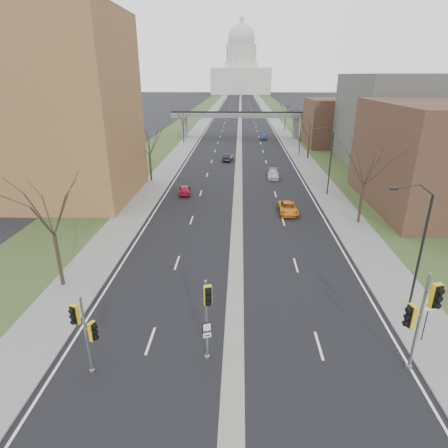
# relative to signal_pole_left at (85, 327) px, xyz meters

# --- Properties ---
(ground) EXTENTS (700.00, 700.00, 0.00)m
(ground) POSITION_rel_signal_pole_left_xyz_m (7.43, 0.86, -3.10)
(ground) COLOR black
(ground) RESTS_ON ground
(road_surface) EXTENTS (20.00, 600.00, 0.01)m
(road_surface) POSITION_rel_signal_pole_left_xyz_m (7.43, 150.86, -3.09)
(road_surface) COLOR black
(road_surface) RESTS_ON ground
(median_strip) EXTENTS (1.20, 600.00, 0.02)m
(median_strip) POSITION_rel_signal_pole_left_xyz_m (7.43, 150.86, -3.10)
(median_strip) COLOR gray
(median_strip) RESTS_ON ground
(sidewalk_right) EXTENTS (4.00, 600.00, 0.12)m
(sidewalk_right) POSITION_rel_signal_pole_left_xyz_m (19.43, 150.86, -3.04)
(sidewalk_right) COLOR gray
(sidewalk_right) RESTS_ON ground
(sidewalk_left) EXTENTS (4.00, 600.00, 0.12)m
(sidewalk_left) POSITION_rel_signal_pole_left_xyz_m (-4.57, 150.86, -3.04)
(sidewalk_left) COLOR gray
(sidewalk_left) RESTS_ON ground
(grass_verge_right) EXTENTS (8.00, 600.00, 0.10)m
(grass_verge_right) POSITION_rel_signal_pole_left_xyz_m (25.43, 150.86, -3.05)
(grass_verge_right) COLOR #2F4620
(grass_verge_right) RESTS_ON ground
(grass_verge_left) EXTENTS (8.00, 600.00, 0.10)m
(grass_verge_left) POSITION_rel_signal_pole_left_xyz_m (-10.57, 150.86, -3.05)
(grass_verge_left) COLOR #2F4620
(grass_verge_left) RESTS_ON ground
(apartment_building) EXTENTS (25.00, 16.00, 22.00)m
(apartment_building) POSITION_rel_signal_pole_left_xyz_m (-18.57, 30.86, 7.90)
(apartment_building) COLOR olive
(apartment_building) RESTS_ON ground
(commercial_block_near) EXTENTS (16.00, 20.00, 12.00)m
(commercial_block_near) POSITION_rel_signal_pole_left_xyz_m (31.43, 28.86, 2.90)
(commercial_block_near) COLOR brown
(commercial_block_near) RESTS_ON ground
(commercial_block_mid) EXTENTS (18.00, 22.00, 15.00)m
(commercial_block_mid) POSITION_rel_signal_pole_left_xyz_m (35.43, 52.86, 4.40)
(commercial_block_mid) COLOR #5D5B55
(commercial_block_mid) RESTS_ON ground
(commercial_block_far) EXTENTS (14.00, 14.00, 10.00)m
(commercial_block_far) POSITION_rel_signal_pole_left_xyz_m (29.43, 70.86, 1.90)
(commercial_block_far) COLOR brown
(commercial_block_far) RESTS_ON ground
(pedestrian_bridge) EXTENTS (34.00, 3.00, 6.45)m
(pedestrian_bridge) POSITION_rel_signal_pole_left_xyz_m (7.43, 80.86, 1.75)
(pedestrian_bridge) COLOR slate
(pedestrian_bridge) RESTS_ON ground
(capitol) EXTENTS (48.00, 42.00, 55.75)m
(capitol) POSITION_rel_signal_pole_left_xyz_m (7.43, 320.86, 15.50)
(capitol) COLOR beige
(capitol) RESTS_ON ground
(streetlight_near) EXTENTS (2.61, 0.20, 8.70)m
(streetlight_near) POSITION_rel_signal_pole_left_xyz_m (18.42, 6.86, 3.85)
(streetlight_near) COLOR black
(streetlight_near) RESTS_ON sidewalk_right
(streetlight_mid) EXTENTS (2.61, 0.20, 8.70)m
(streetlight_mid) POSITION_rel_signal_pole_left_xyz_m (18.42, 32.86, 3.85)
(streetlight_mid) COLOR black
(streetlight_mid) RESTS_ON sidewalk_right
(streetlight_far) EXTENTS (2.61, 0.20, 8.70)m
(streetlight_far) POSITION_rel_signal_pole_left_xyz_m (18.42, 58.86, 3.85)
(streetlight_far) COLOR black
(streetlight_far) RESTS_ON sidewalk_right
(tree_left_a) EXTENTS (7.20, 7.20, 9.40)m
(tree_left_a) POSITION_rel_signal_pole_left_xyz_m (-5.57, 8.86, 3.54)
(tree_left_a) COLOR #382B21
(tree_left_a) RESTS_ON sidewalk_left
(tree_left_b) EXTENTS (6.75, 6.75, 8.81)m
(tree_left_b) POSITION_rel_signal_pole_left_xyz_m (-5.57, 38.86, 3.13)
(tree_left_b) COLOR #382B21
(tree_left_b) RESTS_ON sidewalk_left
(tree_left_c) EXTENTS (7.65, 7.65, 9.99)m
(tree_left_c) POSITION_rel_signal_pole_left_xyz_m (-5.57, 72.86, 3.94)
(tree_left_c) COLOR #382B21
(tree_left_c) RESTS_ON sidewalk_left
(tree_right_a) EXTENTS (7.20, 7.20, 9.40)m
(tree_right_a) POSITION_rel_signal_pole_left_xyz_m (20.43, 22.86, 3.54)
(tree_right_a) COLOR #382B21
(tree_right_a) RESTS_ON sidewalk_right
(tree_right_b) EXTENTS (6.30, 6.30, 8.22)m
(tree_right_b) POSITION_rel_signal_pole_left_xyz_m (20.43, 55.86, 2.72)
(tree_right_b) COLOR #382B21
(tree_right_b) RESTS_ON sidewalk_right
(tree_right_c) EXTENTS (7.65, 7.65, 9.99)m
(tree_right_c) POSITION_rel_signal_pole_left_xyz_m (20.43, 95.86, 3.94)
(tree_right_c) COLOR #382B21
(tree_right_c) RESTS_ON sidewalk_right
(signal_pole_left) EXTENTS (1.06, 0.79, 4.73)m
(signal_pole_left) POSITION_rel_signal_pole_left_xyz_m (0.00, 0.00, 0.00)
(signal_pole_left) COLOR gray
(signal_pole_left) RESTS_ON ground
(signal_pole_median) EXTENTS (0.68, 0.84, 5.02)m
(signal_pole_median) POSITION_rel_signal_pole_left_xyz_m (6.04, 1.25, 0.40)
(signal_pole_median) COLOR gray
(signal_pole_median) RESTS_ON ground
(signal_pole_right) EXTENTS (1.28, 0.98, 5.87)m
(signal_pole_right) POSITION_rel_signal_pole_left_xyz_m (16.78, 0.95, 0.75)
(signal_pole_right) COLOR gray
(signal_pole_right) RESTS_ON ground
(speed_limit_sign) EXTENTS (0.61, 0.09, 2.85)m
(speed_limit_sign) POSITION_rel_signal_pole_left_xyz_m (18.61, 3.53, -1.02)
(speed_limit_sign) COLOR black
(speed_limit_sign) RESTS_ON sidewalk_right
(car_left_near) EXTENTS (1.90, 3.85, 1.26)m
(car_left_near) POSITION_rel_signal_pole_left_xyz_m (0.37, 32.49, -2.47)
(car_left_near) COLOR #A6122C
(car_left_near) RESTS_ON ground
(car_left_far) EXTENTS (1.93, 4.16, 1.32)m
(car_left_far) POSITION_rel_signal_pole_left_xyz_m (5.43, 53.60, -2.44)
(car_left_far) COLOR black
(car_left_far) RESTS_ON ground
(car_right_near) EXTENTS (2.09, 4.51, 1.25)m
(car_right_near) POSITION_rel_signal_pole_left_xyz_m (13.24, 25.66, -2.47)
(car_right_near) COLOR orange
(car_right_near) RESTS_ON ground
(car_right_mid) EXTENTS (1.95, 4.33, 1.23)m
(car_right_mid) POSITION_rel_signal_pole_left_xyz_m (12.77, 41.19, -2.48)
(car_right_mid) COLOR #AEAFB6
(car_right_mid) RESTS_ON ground
(car_right_far) EXTENTS (1.73, 3.92, 1.31)m
(car_right_far) POSITION_rel_signal_pole_left_xyz_m (13.48, 78.70, -2.44)
(car_right_far) COLOR #2B4883
(car_right_far) RESTS_ON ground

